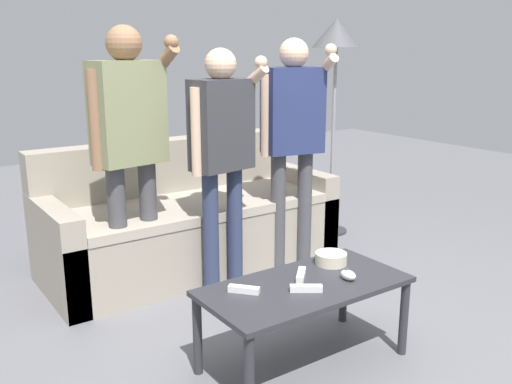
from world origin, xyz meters
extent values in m
plane|color=slate|center=(0.00, 0.00, 0.00)|extent=(12.00, 12.00, 0.00)
cube|color=#9E9384|center=(0.00, 1.47, 0.21)|extent=(2.02, 0.83, 0.43)
cube|color=#AA9F8F|center=(0.00, 1.40, 0.46)|extent=(1.74, 0.71, 0.06)
cube|color=#9E9384|center=(0.00, 1.79, 0.65)|extent=(2.02, 0.18, 0.44)
cube|color=#9E9384|center=(-0.94, 1.47, 0.30)|extent=(0.14, 0.83, 0.60)
cube|color=#9E9384|center=(0.94, 1.47, 0.30)|extent=(0.14, 0.83, 0.60)
cube|color=#2D2D33|center=(-0.17, 0.02, 0.41)|extent=(1.00, 0.50, 0.03)
cylinder|color=#2D2D33|center=(-0.64, -0.19, 0.20)|extent=(0.04, 0.04, 0.39)
cylinder|color=#2D2D33|center=(0.29, -0.19, 0.20)|extent=(0.04, 0.04, 0.39)
cylinder|color=#2D2D33|center=(-0.64, 0.24, 0.20)|extent=(0.04, 0.04, 0.39)
cylinder|color=#2D2D33|center=(0.29, 0.24, 0.20)|extent=(0.04, 0.04, 0.39)
cylinder|color=beige|center=(0.10, 0.14, 0.45)|extent=(0.16, 0.16, 0.06)
ellipsoid|color=white|center=(0.03, -0.06, 0.44)|extent=(0.06, 0.09, 0.05)
cylinder|color=#4C4C51|center=(0.03, -0.05, 0.47)|extent=(0.02, 0.02, 0.01)
cylinder|color=#2D2D33|center=(1.32, 1.48, 0.01)|extent=(0.28, 0.28, 0.02)
cylinder|color=gray|center=(1.32, 1.48, 0.77)|extent=(0.03, 0.03, 1.49)
cone|color=#4C4C51|center=(1.32, 1.48, 1.62)|extent=(0.39, 0.39, 0.22)
cylinder|color=#47474C|center=(-0.65, 1.16, 0.43)|extent=(0.11, 0.11, 0.85)
cylinder|color=#47474C|center=(-0.44, 1.20, 0.43)|extent=(0.11, 0.11, 0.85)
cube|color=gray|center=(-0.54, 1.18, 1.15)|extent=(0.43, 0.28, 0.59)
sphere|color=#936B4C|center=(-0.54, 1.18, 1.53)|extent=(0.20, 0.20, 0.20)
cylinder|color=#936B4C|center=(-0.74, 1.15, 1.12)|extent=(0.07, 0.07, 0.55)
cylinder|color=gray|center=(-0.34, 1.21, 1.26)|extent=(0.07, 0.07, 0.28)
cylinder|color=#936B4C|center=(-0.33, 1.13, 1.43)|extent=(0.11, 0.27, 0.22)
sphere|color=#936B4C|center=(-0.32, 1.05, 1.54)|extent=(0.08, 0.08, 0.08)
cylinder|color=#2D3856|center=(-0.13, 0.98, 0.39)|extent=(0.10, 0.10, 0.79)
cylinder|color=#2D3856|center=(0.06, 1.01, 0.39)|extent=(0.10, 0.10, 0.79)
cube|color=#38383D|center=(-0.03, 0.99, 1.06)|extent=(0.40, 0.25, 0.54)
sphere|color=beige|center=(-0.03, 0.99, 1.41)|extent=(0.19, 0.19, 0.19)
cylinder|color=beige|center=(-0.22, 0.96, 1.03)|extent=(0.07, 0.07, 0.51)
cylinder|color=#38383D|center=(0.15, 1.02, 1.16)|extent=(0.07, 0.07, 0.26)
cylinder|color=beige|center=(0.16, 0.95, 1.32)|extent=(0.10, 0.25, 0.20)
sphere|color=beige|center=(0.17, 0.88, 1.42)|extent=(0.08, 0.08, 0.08)
cylinder|color=#47474C|center=(0.46, 1.08, 0.41)|extent=(0.10, 0.10, 0.82)
cylinder|color=#47474C|center=(0.66, 1.04, 0.41)|extent=(0.10, 0.10, 0.82)
cube|color=navy|center=(0.56, 1.06, 1.10)|extent=(0.42, 0.28, 0.56)
sphere|color=beige|center=(0.56, 1.06, 1.47)|extent=(0.20, 0.20, 0.20)
cylinder|color=beige|center=(0.37, 1.09, 1.08)|extent=(0.07, 0.07, 0.53)
cylinder|color=navy|center=(0.75, 1.02, 1.21)|extent=(0.07, 0.07, 0.27)
cylinder|color=beige|center=(0.74, 0.95, 1.38)|extent=(0.11, 0.27, 0.19)
sphere|color=beige|center=(0.73, 0.89, 1.50)|extent=(0.08, 0.08, 0.08)
cube|color=white|center=(-0.47, 0.10, 0.43)|extent=(0.12, 0.13, 0.03)
cylinder|color=silver|center=(-0.49, 0.12, 0.45)|extent=(0.01, 0.01, 0.00)
cube|color=silver|center=(-0.44, 0.07, 0.45)|extent=(0.02, 0.02, 0.00)
cube|color=white|center=(-0.14, 0.09, 0.43)|extent=(0.13, 0.13, 0.03)
cylinder|color=silver|center=(-0.13, 0.11, 0.45)|extent=(0.01, 0.01, 0.00)
cube|color=silver|center=(-0.18, 0.06, 0.45)|extent=(0.02, 0.02, 0.00)
cube|color=white|center=(-0.23, -0.05, 0.43)|extent=(0.14, 0.11, 0.03)
cylinder|color=silver|center=(-0.25, -0.03, 0.45)|extent=(0.01, 0.01, 0.00)
cube|color=silver|center=(-0.19, -0.07, 0.45)|extent=(0.02, 0.02, 0.00)
camera|label=1|loc=(-1.78, -1.87, 1.50)|focal=39.36mm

